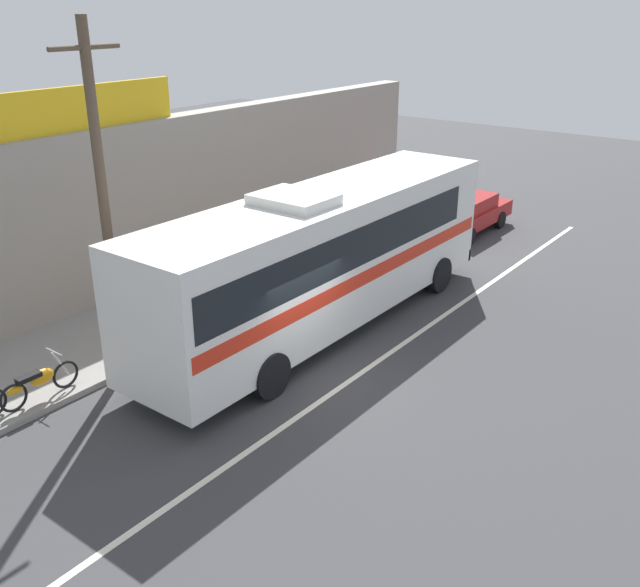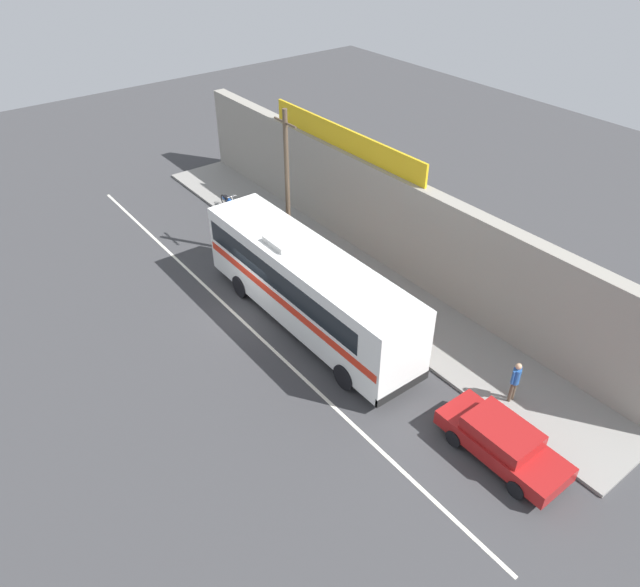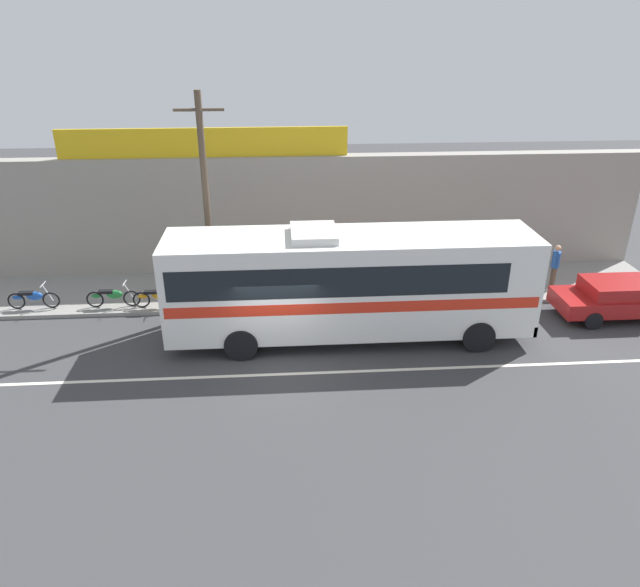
{
  "view_description": "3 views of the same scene",
  "coord_description": "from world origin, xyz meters",
  "px_view_note": "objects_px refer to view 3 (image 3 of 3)",
  "views": [
    {
      "loc": [
        -10.92,
        -8.6,
        7.87
      ],
      "look_at": [
        1.94,
        1.18,
        1.13
      ],
      "focal_mm": 39.47,
      "sensor_mm": 36.0,
      "label": 1
    },
    {
      "loc": [
        18.64,
        -10.43,
        15.9
      ],
      "look_at": [
        3.37,
        1.26,
        2.18
      ],
      "focal_mm": 33.31,
      "sensor_mm": 36.0,
      "label": 2
    },
    {
      "loc": [
        0.19,
        -15.77,
        9.58
      ],
      "look_at": [
        1.41,
        1.63,
        1.49
      ],
      "focal_mm": 33.08,
      "sensor_mm": 36.0,
      "label": 3
    }
  ],
  "objects_px": {
    "utility_pole": "(207,203)",
    "pedestrian_far_right": "(555,263)",
    "parked_car": "(618,298)",
    "motorcycle_green": "(32,298)",
    "motorcycle_purple": "(157,296)",
    "motorcycle_black": "(112,296)",
    "intercity_bus": "(348,280)"
  },
  "relations": [
    {
      "from": "parked_car",
      "to": "motorcycle_black",
      "type": "height_order",
      "value": "parked_car"
    },
    {
      "from": "intercity_bus",
      "to": "motorcycle_purple",
      "type": "height_order",
      "value": "intercity_bus"
    },
    {
      "from": "parked_car",
      "to": "motorcycle_purple",
      "type": "xyz_separation_m",
      "value": [
        -16.29,
        1.62,
        -0.17
      ]
    },
    {
      "from": "intercity_bus",
      "to": "utility_pole",
      "type": "relative_size",
      "value": 1.56
    },
    {
      "from": "intercity_bus",
      "to": "motorcycle_black",
      "type": "height_order",
      "value": "intercity_bus"
    },
    {
      "from": "motorcycle_purple",
      "to": "motorcycle_black",
      "type": "bearing_deg",
      "value": 175.0
    },
    {
      "from": "utility_pole",
      "to": "pedestrian_far_right",
      "type": "relative_size",
      "value": 4.29
    },
    {
      "from": "parked_car",
      "to": "pedestrian_far_right",
      "type": "relative_size",
      "value": 2.52
    },
    {
      "from": "motorcycle_purple",
      "to": "motorcycle_black",
      "type": "height_order",
      "value": "same"
    },
    {
      "from": "intercity_bus",
      "to": "parked_car",
      "type": "height_order",
      "value": "intercity_bus"
    },
    {
      "from": "utility_pole",
      "to": "motorcycle_purple",
      "type": "bearing_deg",
      "value": 177.08
    },
    {
      "from": "motorcycle_black",
      "to": "motorcycle_green",
      "type": "height_order",
      "value": "same"
    },
    {
      "from": "utility_pole",
      "to": "motorcycle_purple",
      "type": "height_order",
      "value": "utility_pole"
    },
    {
      "from": "motorcycle_purple",
      "to": "pedestrian_far_right",
      "type": "bearing_deg",
      "value": 2.61
    },
    {
      "from": "motorcycle_purple",
      "to": "parked_car",
      "type": "bearing_deg",
      "value": -5.66
    },
    {
      "from": "motorcycle_purple",
      "to": "motorcycle_green",
      "type": "distance_m",
      "value": 4.46
    },
    {
      "from": "utility_pole",
      "to": "pedestrian_far_right",
      "type": "bearing_deg",
      "value": 3.48
    },
    {
      "from": "motorcycle_black",
      "to": "pedestrian_far_right",
      "type": "height_order",
      "value": "pedestrian_far_right"
    },
    {
      "from": "utility_pole",
      "to": "pedestrian_far_right",
      "type": "distance_m",
      "value": 13.25
    },
    {
      "from": "motorcycle_black",
      "to": "motorcycle_green",
      "type": "relative_size",
      "value": 1.05
    },
    {
      "from": "parked_car",
      "to": "utility_pole",
      "type": "xyz_separation_m",
      "value": [
        -14.25,
        1.51,
        3.28
      ]
    },
    {
      "from": "intercity_bus",
      "to": "motorcycle_purple",
      "type": "xyz_separation_m",
      "value": [
        -6.6,
        2.41,
        -1.5
      ]
    },
    {
      "from": "intercity_bus",
      "to": "pedestrian_far_right",
      "type": "relative_size",
      "value": 6.67
    },
    {
      "from": "parked_car",
      "to": "utility_pole",
      "type": "relative_size",
      "value": 0.59
    },
    {
      "from": "utility_pole",
      "to": "motorcycle_purple",
      "type": "distance_m",
      "value": 4.02
    },
    {
      "from": "intercity_bus",
      "to": "utility_pole",
      "type": "bearing_deg",
      "value": 153.14
    },
    {
      "from": "intercity_bus",
      "to": "motorcycle_purple",
      "type": "bearing_deg",
      "value": 159.93
    },
    {
      "from": "parked_car",
      "to": "motorcycle_purple",
      "type": "bearing_deg",
      "value": 174.34
    },
    {
      "from": "pedestrian_far_right",
      "to": "motorcycle_green",
      "type": "bearing_deg",
      "value": -178.6
    },
    {
      "from": "utility_pole",
      "to": "pedestrian_far_right",
      "type": "height_order",
      "value": "utility_pole"
    },
    {
      "from": "parked_car",
      "to": "motorcycle_green",
      "type": "bearing_deg",
      "value": 174.97
    },
    {
      "from": "intercity_bus",
      "to": "motorcycle_black",
      "type": "relative_size",
      "value": 6.06
    }
  ]
}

